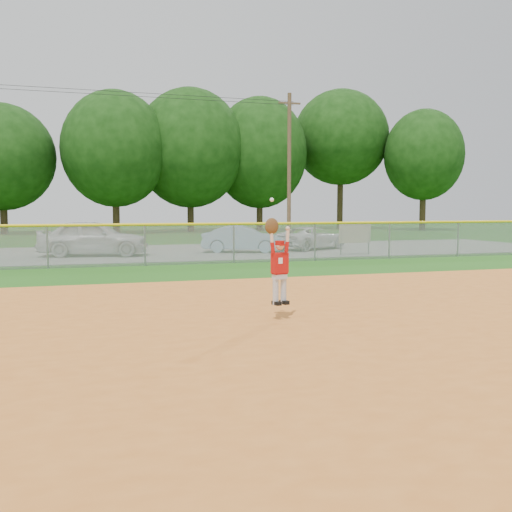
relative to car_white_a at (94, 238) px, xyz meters
The scene contains 11 objects.
ground 14.73m from the car_white_a, 83.35° to the right, with size 120.00×120.00×0.00m, color #1E5313.
clay_infield 17.71m from the car_white_a, 84.48° to the right, with size 24.00×16.00×0.04m, color #C76923.
parking_strip 2.34m from the car_white_a, 39.19° to the left, with size 44.00×10.00×0.03m, color slate.
car_white_a is the anchor object (origin of this frame).
car_blue 6.70m from the car_white_a, ahead, with size 1.31×3.77×1.24m, color #87ABCA.
car_white_b 10.55m from the car_white_a, ahead, with size 1.87×4.05×1.13m, color silver.
sponsor_sign 11.43m from the car_white_a, 13.42° to the right, with size 1.62×0.21×1.44m.
outfield_fence 4.92m from the car_white_a, 69.73° to the right, with size 40.06×0.10×1.55m.
power_lines 8.76m from the car_white_a, 69.91° to the left, with size 19.40×0.24×9.00m.
tree_line 24.39m from the car_white_a, 83.48° to the left, with size 62.37×13.00×14.43m.
ballplayer 15.92m from the car_white_a, 79.19° to the right, with size 0.53×0.28×1.97m.
Camera 1 is at (-2.17, -10.91, 2.12)m, focal length 40.00 mm.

